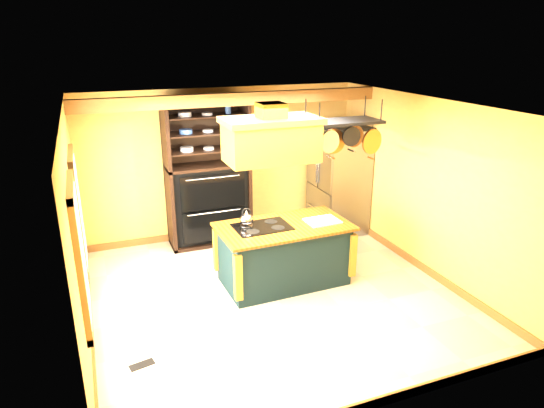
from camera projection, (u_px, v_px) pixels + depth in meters
floor at (273, 294)px, 7.02m from camera, size 5.00×5.00×0.00m
ceiling at (273, 106)px, 6.13m from camera, size 5.00×5.00×0.00m
wall_back at (223, 163)px, 8.78m from camera, size 5.00×0.02×2.70m
wall_front at (374, 292)px, 4.38m from camera, size 5.00×0.02×2.70m
wall_left at (77, 232)px, 5.72m from camera, size 0.02×5.00×2.70m
wall_right at (425, 187)px, 7.44m from camera, size 0.02×5.00×2.70m
ceiling_beam at (234, 99)px, 7.66m from camera, size 5.00×0.15×0.20m
window_near at (80, 255)px, 5.01m from camera, size 0.06×1.06×1.56m
window_far at (79, 211)px, 6.24m from camera, size 0.06×1.06×1.56m
kitchen_island at (284, 253)px, 7.23m from camera, size 1.96×1.13×1.11m
range_hood at (271, 138)px, 6.58m from camera, size 1.32×0.74×0.80m
pot_rack at (343, 130)px, 6.95m from camera, size 1.19×0.54×0.80m
refrigerator at (338, 181)px, 9.08m from camera, size 0.85×1.01×1.97m
hutch at (208, 191)px, 8.54m from camera, size 1.43×0.64×2.52m
floor_register at (142, 365)px, 5.51m from camera, size 0.30×0.18×0.01m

